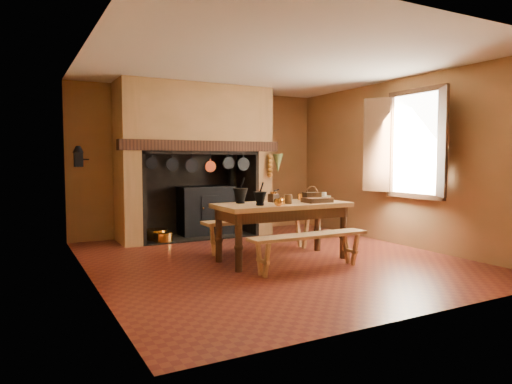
% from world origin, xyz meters
% --- Properties ---
extents(floor, '(5.50, 5.50, 0.00)m').
position_xyz_m(floor, '(0.00, 0.00, 0.00)').
color(floor, maroon).
rests_on(floor, ground).
extents(ceiling, '(5.50, 5.50, 0.00)m').
position_xyz_m(ceiling, '(0.00, 0.00, 2.80)').
color(ceiling, silver).
rests_on(ceiling, back_wall).
extents(back_wall, '(5.00, 0.02, 2.80)m').
position_xyz_m(back_wall, '(0.00, 2.75, 1.40)').
color(back_wall, '#9A673D').
rests_on(back_wall, floor).
extents(wall_left, '(0.02, 5.50, 2.80)m').
position_xyz_m(wall_left, '(-2.50, 0.00, 1.40)').
color(wall_left, '#9A673D').
rests_on(wall_left, floor).
extents(wall_right, '(0.02, 5.50, 2.80)m').
position_xyz_m(wall_right, '(2.50, 0.00, 1.40)').
color(wall_right, '#9A673D').
rests_on(wall_right, floor).
extents(wall_front, '(5.00, 0.02, 2.80)m').
position_xyz_m(wall_front, '(0.00, -2.75, 1.40)').
color(wall_front, '#9A673D').
rests_on(wall_front, floor).
extents(chimney_breast, '(2.95, 0.96, 2.80)m').
position_xyz_m(chimney_breast, '(-0.30, 2.31, 1.81)').
color(chimney_breast, '#9A673D').
rests_on(chimney_breast, floor).
extents(iron_range, '(1.12, 0.55, 1.60)m').
position_xyz_m(iron_range, '(-0.04, 2.45, 0.48)').
color(iron_range, black).
rests_on(iron_range, floor).
extents(hearth_pans, '(0.51, 0.62, 0.20)m').
position_xyz_m(hearth_pans, '(-1.05, 2.22, 0.09)').
color(hearth_pans, orange).
rests_on(hearth_pans, floor).
extents(hanging_pans, '(1.92, 0.29, 0.27)m').
position_xyz_m(hanging_pans, '(-0.34, 1.81, 1.36)').
color(hanging_pans, black).
rests_on(hanging_pans, chimney_breast).
extents(onion_string, '(0.12, 0.10, 0.46)m').
position_xyz_m(onion_string, '(1.00, 1.79, 1.33)').
color(onion_string, '#95611B').
rests_on(onion_string, chimney_breast).
extents(herb_bunch, '(0.20, 0.20, 0.35)m').
position_xyz_m(herb_bunch, '(1.18, 1.79, 1.38)').
color(herb_bunch, '#4E592A').
rests_on(herb_bunch, chimney_breast).
extents(window, '(0.39, 1.75, 1.76)m').
position_xyz_m(window, '(2.35, -0.40, 1.70)').
color(window, white).
rests_on(window, wall_right).
extents(wall_coffee_mill, '(0.23, 0.16, 0.31)m').
position_xyz_m(wall_coffee_mill, '(-2.42, 1.55, 1.52)').
color(wall_coffee_mill, black).
rests_on(wall_coffee_mill, wall_left).
extents(work_table, '(1.91, 0.85, 0.83)m').
position_xyz_m(work_table, '(0.10, -0.14, 0.70)').
color(work_table, tan).
rests_on(work_table, floor).
extents(bench_front, '(1.70, 0.30, 0.48)m').
position_xyz_m(bench_front, '(0.10, -0.81, 0.36)').
color(bench_front, tan).
rests_on(bench_front, floor).
extents(bench_back, '(1.89, 0.33, 0.53)m').
position_xyz_m(bench_back, '(0.10, 0.50, 0.40)').
color(bench_back, tan).
rests_on(bench_back, floor).
extents(mortar_large, '(0.22, 0.22, 0.37)m').
position_xyz_m(mortar_large, '(-0.46, 0.09, 0.95)').
color(mortar_large, black).
rests_on(mortar_large, work_table).
extents(mortar_small, '(0.18, 0.18, 0.31)m').
position_xyz_m(mortar_small, '(-0.35, -0.30, 0.93)').
color(mortar_small, black).
rests_on(mortar_small, work_table).
extents(coffee_grinder, '(0.17, 0.15, 0.19)m').
position_xyz_m(coffee_grinder, '(0.06, 0.04, 0.90)').
color(coffee_grinder, '#3D2213').
rests_on(coffee_grinder, work_table).
extents(brass_mug_a, '(0.10, 0.10, 0.10)m').
position_xyz_m(brass_mug_a, '(-0.01, -0.32, 0.88)').
color(brass_mug_a, orange).
rests_on(brass_mug_a, work_table).
extents(brass_mug_b, '(0.10, 0.10, 0.09)m').
position_xyz_m(brass_mug_b, '(0.60, 0.14, 0.88)').
color(brass_mug_b, orange).
rests_on(brass_mug_b, work_table).
extents(mixing_bowl, '(0.35, 0.35, 0.07)m').
position_xyz_m(mixing_bowl, '(0.86, -0.03, 0.86)').
color(mixing_bowl, '#C1BD94').
rests_on(mixing_bowl, work_table).
extents(stoneware_crock, '(0.12, 0.12, 0.13)m').
position_xyz_m(stoneware_crock, '(0.10, -0.31, 0.90)').
color(stoneware_crock, brown).
rests_on(stoneware_crock, work_table).
extents(glass_jar, '(0.09, 0.09, 0.13)m').
position_xyz_m(glass_jar, '(0.87, -0.09, 0.89)').
color(glass_jar, beige).
rests_on(glass_jar, work_table).
extents(wicker_basket, '(0.26, 0.20, 0.23)m').
position_xyz_m(wicker_basket, '(0.62, -0.13, 0.90)').
color(wicker_basket, '#442A14').
rests_on(wicker_basket, work_table).
extents(wooden_tray, '(0.39, 0.28, 0.07)m').
position_xyz_m(wooden_tray, '(0.59, -0.31, 0.86)').
color(wooden_tray, '#3D2213').
rests_on(wooden_tray, work_table).
extents(brass_cup, '(0.14, 0.14, 0.09)m').
position_xyz_m(brass_cup, '(-0.17, -0.48, 0.88)').
color(brass_cup, orange).
rests_on(brass_cup, work_table).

